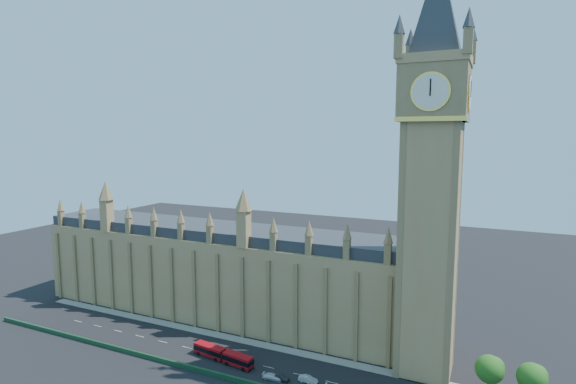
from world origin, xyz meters
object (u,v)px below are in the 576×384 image
at_px(red_bus, 223,355).
at_px(car_grey, 281,377).
at_px(car_white, 272,377).
at_px(car_silver, 308,379).

bearing_deg(red_bus, car_grey, 1.25).
xyz_separation_m(red_bus, car_grey, (16.66, -1.90, -0.85)).
relative_size(red_bus, car_white, 3.85).
bearing_deg(red_bus, car_white, -1.78).
relative_size(car_grey, car_silver, 0.93).
distance_m(car_grey, car_silver, 6.24).
xyz_separation_m(car_silver, car_white, (-7.85, -2.32, -0.07)).
xyz_separation_m(red_bus, car_silver, (22.66, -0.17, -0.82)).
distance_m(car_grey, car_white, 1.95).
bearing_deg(red_bus, car_silver, 7.34).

